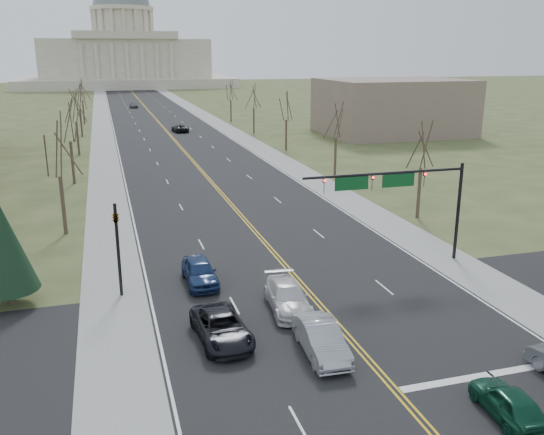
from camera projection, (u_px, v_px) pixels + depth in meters
ground at (386, 380)px, 26.95m from camera, size 600.00×600.00×0.00m
road at (157, 121)px, 128.38m from camera, size 20.00×380.00×0.01m
cross_road at (336, 324)px, 32.48m from camera, size 120.00×14.00×0.01m
sidewalk_left at (102, 122)px, 125.13m from camera, size 4.00×380.00×0.03m
sidewalk_right at (211, 119)px, 131.62m from camera, size 4.00×380.00×0.03m
center_line at (157, 121)px, 128.38m from camera, size 0.42×380.00×0.01m
edge_line_left at (112, 122)px, 125.73m from camera, size 0.15×380.00×0.01m
edge_line_right at (201, 119)px, 131.02m from camera, size 0.15×380.00×0.01m
stop_bar at (490, 374)px, 27.38m from camera, size 9.50×0.50×0.01m
capitol at (125, 53)px, 253.46m from camera, size 90.00×60.00×50.00m
signal_mast at (397, 187)px, 39.82m from camera, size 12.12×0.44×7.20m
signal_left at (117, 239)px, 35.26m from camera, size 0.32×0.36×6.00m
tree_r_0 at (422, 148)px, 51.46m from camera, size 3.74×3.74×8.50m
tree_l_0 at (58, 152)px, 46.66m from camera, size 3.96×3.96×9.00m
tree_r_1 at (336, 122)px, 69.90m from camera, size 3.74×3.74×8.50m
tree_l_1 at (69, 124)px, 65.10m from camera, size 3.96×3.96×9.00m
tree_r_2 at (286, 108)px, 88.34m from camera, size 3.74×3.74×8.50m
tree_l_2 at (75, 108)px, 83.54m from camera, size 3.96×3.96×9.00m
tree_r_3 at (254, 98)px, 106.78m from camera, size 3.74×3.74×8.50m
tree_l_3 at (79, 98)px, 101.98m from camera, size 3.96×3.96×9.00m
tree_r_4 at (231, 91)px, 125.22m from camera, size 3.74×3.74×8.50m
tree_l_4 at (82, 91)px, 120.42m from camera, size 3.96×3.96×9.00m
conifer_l at (4, 246)px, 33.96m from camera, size 3.64×3.64×6.50m
bldg_right_mass at (393, 107)px, 106.46m from camera, size 25.00×20.00×10.00m
car_nb_inner_lead at (509, 403)px, 23.93m from camera, size 2.02×4.31×1.43m
car_sb_inner_lead at (321, 339)px, 29.02m from camera, size 1.99×5.12×1.66m
car_sb_outer_lead at (222, 327)px, 30.40m from camera, size 2.86×5.58×1.51m
car_sb_inner_second at (288, 297)px, 34.10m from camera, size 2.71×5.62×1.58m
car_sb_outer_second at (200, 272)px, 37.88m from camera, size 2.04×4.94×1.68m
car_far_nb at (180, 128)px, 110.32m from camera, size 3.03×5.49×1.45m
car_far_sb at (134, 105)px, 157.53m from camera, size 2.30×4.52×1.47m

